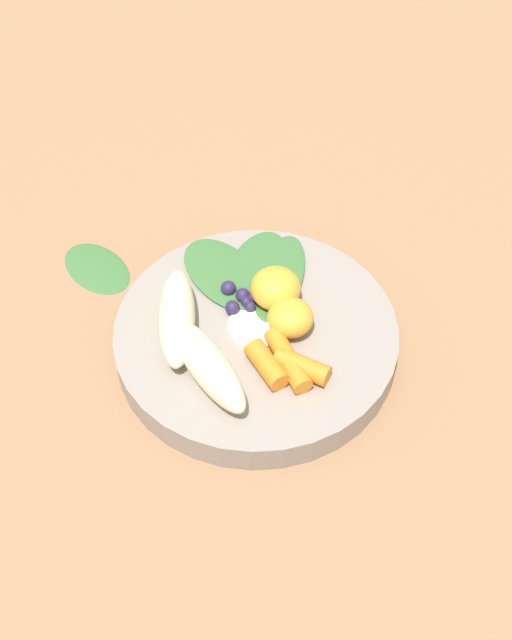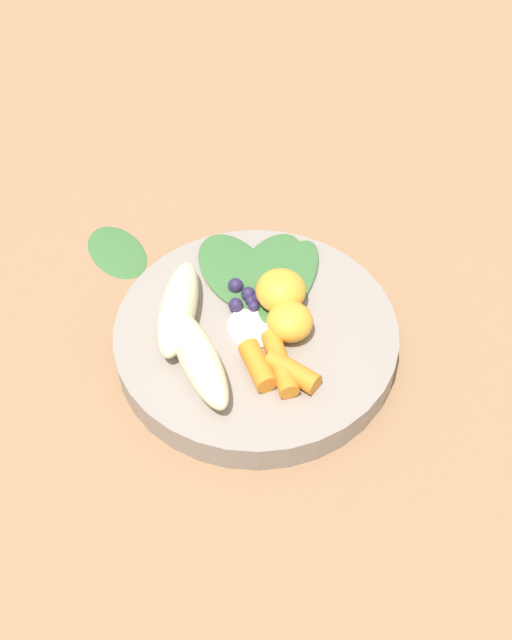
# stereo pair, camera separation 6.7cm
# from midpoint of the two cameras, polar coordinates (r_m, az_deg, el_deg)

# --- Properties ---
(ground_plane) EXTENTS (2.40, 2.40, 0.00)m
(ground_plane) POSITION_cam_midpoint_polar(r_m,az_deg,el_deg) (0.70, 2.73, -2.27)
(ground_plane) COLOR #99704C
(bowl) EXTENTS (0.26, 0.26, 0.03)m
(bowl) POSITION_cam_midpoint_polar(r_m,az_deg,el_deg) (0.69, 2.78, -1.51)
(bowl) COLOR gray
(bowl) RESTS_ON ground_plane
(banana_peeled_left) EXTENTS (0.03, 0.11, 0.03)m
(banana_peeled_left) POSITION_cam_midpoint_polar(r_m,az_deg,el_deg) (0.63, -1.35, -3.11)
(banana_peeled_left) COLOR beige
(banana_peeled_left) RESTS_ON bowl
(banana_peeled_right) EXTENTS (0.08, 0.11, 0.03)m
(banana_peeled_right) POSITION_cam_midpoint_polar(r_m,az_deg,el_deg) (0.67, -3.07, 0.73)
(banana_peeled_right) COLOR beige
(banana_peeled_right) RESTS_ON bowl
(orange_segment_near) EXTENTS (0.05, 0.05, 0.03)m
(orange_segment_near) POSITION_cam_midpoint_polar(r_m,az_deg,el_deg) (0.68, 4.69, 2.07)
(orange_segment_near) COLOR #F4A833
(orange_segment_near) RESTS_ON bowl
(orange_segment_far) EXTENTS (0.04, 0.04, 0.03)m
(orange_segment_far) POSITION_cam_midpoint_polar(r_m,az_deg,el_deg) (0.66, 5.46, -0.29)
(orange_segment_far) COLOR #F4A833
(orange_segment_far) RESTS_ON bowl
(carrot_front) EXTENTS (0.02, 0.05, 0.02)m
(carrot_front) POSITION_cam_midpoint_polar(r_m,az_deg,el_deg) (0.64, 3.13, -3.63)
(carrot_front) COLOR orange
(carrot_front) RESTS_ON bowl
(carrot_mid_left) EXTENTS (0.03, 0.07, 0.02)m
(carrot_mid_left) POSITION_cam_midpoint_polar(r_m,az_deg,el_deg) (0.64, 4.73, -3.48)
(carrot_mid_left) COLOR orange
(carrot_mid_left) RESTS_ON bowl
(carrot_mid_right) EXTENTS (0.04, 0.05, 0.02)m
(carrot_mid_right) POSITION_cam_midpoint_polar(r_m,az_deg,el_deg) (0.63, 5.78, -4.08)
(carrot_mid_right) COLOR orange
(carrot_mid_right) RESTS_ON bowl
(blueberry_pile) EXTENTS (0.04, 0.04, 0.01)m
(blueberry_pile) POSITION_cam_midpoint_polar(r_m,az_deg,el_deg) (0.69, 1.90, 1.63)
(blueberry_pile) COLOR #2D234C
(blueberry_pile) RESTS_ON bowl
(coconut_shred_patch) EXTENTS (0.05, 0.05, 0.00)m
(coconut_shred_patch) POSITION_cam_midpoint_polar(r_m,az_deg,el_deg) (0.68, 2.85, -0.39)
(coconut_shred_patch) COLOR white
(coconut_shred_patch) RESTS_ON bowl
(kale_leaf_left) EXTENTS (0.11, 0.11, 0.01)m
(kale_leaf_left) POSITION_cam_midpoint_polar(r_m,az_deg,el_deg) (0.71, 5.18, 2.81)
(kale_leaf_left) COLOR #3D7038
(kale_leaf_left) RESTS_ON bowl
(kale_leaf_right) EXTENTS (0.11, 0.11, 0.01)m
(kale_leaf_right) POSITION_cam_midpoint_polar(r_m,az_deg,el_deg) (0.72, 3.63, 3.75)
(kale_leaf_right) COLOR #3D7038
(kale_leaf_right) RESTS_ON bowl
(kale_leaf_rear) EXTENTS (0.07, 0.11, 0.01)m
(kale_leaf_rear) POSITION_cam_midpoint_polar(r_m,az_deg,el_deg) (0.72, 1.07, 3.60)
(kale_leaf_rear) COLOR #3D7038
(kale_leaf_rear) RESTS_ON bowl
(kale_leaf_stray) EXTENTS (0.07, 0.09, 0.01)m
(kale_leaf_stray) POSITION_cam_midpoint_polar(r_m,az_deg,el_deg) (0.79, -8.12, 5.10)
(kale_leaf_stray) COLOR #3D7038
(kale_leaf_stray) RESTS_ON ground_plane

